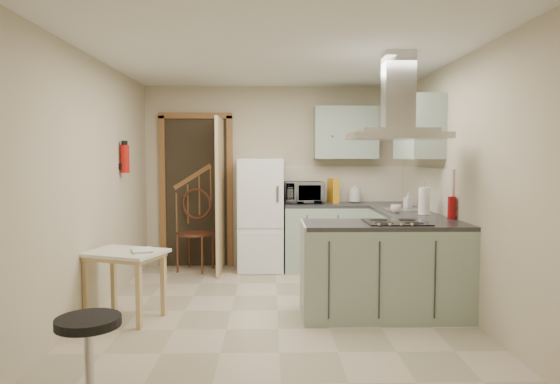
{
  "coord_description": "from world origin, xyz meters",
  "views": [
    {
      "loc": [
        -0.07,
        -4.86,
        1.52
      ],
      "look_at": [
        0.03,
        0.45,
        1.15
      ],
      "focal_mm": 32.0,
      "sensor_mm": 36.0,
      "label": 1
    }
  ],
  "objects_px": {
    "fridge": "(261,215)",
    "microwave": "(304,192)",
    "extractor_hood": "(397,136)",
    "stool": "(89,359)",
    "drop_leaf_table": "(126,285)",
    "peninsula": "(385,269)",
    "bentwood_chair": "(195,234)"
  },
  "relations": [
    {
      "from": "extractor_hood",
      "to": "drop_leaf_table",
      "type": "distance_m",
      "value": 2.91
    },
    {
      "from": "stool",
      "to": "microwave",
      "type": "relative_size",
      "value": 1.04
    },
    {
      "from": "fridge",
      "to": "drop_leaf_table",
      "type": "distance_m",
      "value": 2.41
    },
    {
      "from": "peninsula",
      "to": "bentwood_chair",
      "type": "relative_size",
      "value": 1.56
    },
    {
      "from": "fridge",
      "to": "peninsula",
      "type": "relative_size",
      "value": 0.97
    },
    {
      "from": "extractor_hood",
      "to": "bentwood_chair",
      "type": "height_order",
      "value": "extractor_hood"
    },
    {
      "from": "peninsula",
      "to": "microwave",
      "type": "height_order",
      "value": "microwave"
    },
    {
      "from": "fridge",
      "to": "stool",
      "type": "xyz_separation_m",
      "value": [
        -1.0,
        -3.61,
        -0.48
      ]
    },
    {
      "from": "bentwood_chair",
      "to": "stool",
      "type": "distance_m",
      "value": 3.59
    },
    {
      "from": "stool",
      "to": "microwave",
      "type": "bearing_deg",
      "value": 66.7
    },
    {
      "from": "extractor_hood",
      "to": "stool",
      "type": "relative_size",
      "value": 1.68
    },
    {
      "from": "peninsula",
      "to": "bentwood_chair",
      "type": "distance_m",
      "value": 2.87
    },
    {
      "from": "bentwood_chair",
      "to": "microwave",
      "type": "bearing_deg",
      "value": 20.38
    },
    {
      "from": "stool",
      "to": "extractor_hood",
      "type": "bearing_deg",
      "value": 35.06
    },
    {
      "from": "bentwood_chair",
      "to": "microwave",
      "type": "xyz_separation_m",
      "value": [
        1.46,
        0.09,
        0.55
      ]
    },
    {
      "from": "extractor_hood",
      "to": "microwave",
      "type": "distance_m",
      "value": 2.27
    },
    {
      "from": "extractor_hood",
      "to": "stool",
      "type": "xyz_separation_m",
      "value": [
        -2.33,
        -1.63,
        -1.45
      ]
    },
    {
      "from": "microwave",
      "to": "peninsula",
      "type": "bearing_deg",
      "value": -77.55
    },
    {
      "from": "extractor_hood",
      "to": "bentwood_chair",
      "type": "distance_m",
      "value": 3.18
    },
    {
      "from": "drop_leaf_table",
      "to": "fridge",
      "type": "bearing_deg",
      "value": 78.73
    },
    {
      "from": "drop_leaf_table",
      "to": "bentwood_chair",
      "type": "distance_m",
      "value": 2.04
    },
    {
      "from": "peninsula",
      "to": "extractor_hood",
      "type": "distance_m",
      "value": 1.27
    },
    {
      "from": "drop_leaf_table",
      "to": "stool",
      "type": "bearing_deg",
      "value": -61.72
    },
    {
      "from": "microwave",
      "to": "bentwood_chair",
      "type": "bearing_deg",
      "value": 178.36
    },
    {
      "from": "peninsula",
      "to": "microwave",
      "type": "distance_m",
      "value": 2.22
    },
    {
      "from": "fridge",
      "to": "microwave",
      "type": "height_order",
      "value": "fridge"
    },
    {
      "from": "peninsula",
      "to": "extractor_hood",
      "type": "bearing_deg",
      "value": 0.0
    },
    {
      "from": "fridge",
      "to": "extractor_hood",
      "type": "relative_size",
      "value": 1.67
    },
    {
      "from": "extractor_hood",
      "to": "stool",
      "type": "bearing_deg",
      "value": -144.94
    },
    {
      "from": "microwave",
      "to": "drop_leaf_table",
      "type": "bearing_deg",
      "value": -136.05
    },
    {
      "from": "peninsula",
      "to": "bentwood_chair",
      "type": "bearing_deg",
      "value": 137.14
    },
    {
      "from": "drop_leaf_table",
      "to": "microwave",
      "type": "height_order",
      "value": "microwave"
    }
  ]
}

